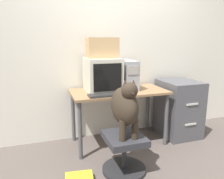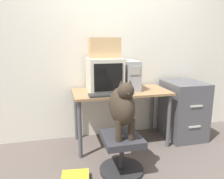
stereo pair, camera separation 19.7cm
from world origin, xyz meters
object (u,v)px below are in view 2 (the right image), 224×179
Objects in this scene: book_stack_floor at (76,178)px; pc_tower at (129,75)px; keyboard at (108,95)px; crt_monitor at (104,75)px; dog at (122,106)px; cardboard_box at (104,48)px; filing_cabinet at (183,110)px; office_chair at (122,152)px.

pc_tower is at bearing 44.52° from book_stack_floor.
book_stack_floor is at bearing -131.58° from keyboard.
crt_monitor reaches higher than book_stack_floor.
dog is 2.05× the size of book_stack_floor.
cardboard_box is (0.00, 0.00, 0.35)m from crt_monitor.
filing_cabinet is at bearing 29.82° from dog.
dog is at bearing -84.02° from keyboard.
crt_monitor is 1.29m from filing_cabinet.
filing_cabinet reaches higher than office_chair.
pc_tower is 1.49× the size of book_stack_floor.
keyboard is 1.20× the size of cardboard_box.
keyboard is at bearing 95.98° from dog.
book_stack_floor is (-0.45, -0.51, -0.73)m from keyboard.
filing_cabinet is (1.13, 0.65, 0.18)m from office_chair.
cardboard_box is at bearing 92.54° from dog.
keyboard is 0.99m from book_stack_floor.
pc_tower is at bearing 66.70° from office_chair.
dog is at bearing 7.06° from book_stack_floor.
office_chair is 0.78× the size of dog.
crt_monitor is at bearing -90.00° from cardboard_box.
office_chair is 1.30m from cardboard_box.
cardboard_box is (-1.16, 0.07, 0.90)m from filing_cabinet.
crt_monitor is 1.30m from book_stack_floor.
filing_cabinet is at bearing -6.56° from pc_tower.
dog is 1.34m from filing_cabinet.
pc_tower is at bearing 3.54° from cardboard_box.
crt_monitor is at bearing -175.83° from pc_tower.
office_chair is 0.58× the size of filing_cabinet.
cardboard_box reaches higher than book_stack_floor.
crt_monitor is 0.34m from keyboard.
pc_tower is 1.46m from book_stack_floor.
keyboard is 0.61m from cardboard_box.
dog is 1.60× the size of cardboard_box.
keyboard is 1.24m from filing_cabinet.
crt_monitor is 0.76× the size of dog.
keyboard is (-0.37, -0.29, -0.18)m from pc_tower.
book_stack_floor is at bearing -120.78° from cardboard_box.
crt_monitor is 1.04× the size of pc_tower.
pc_tower is 0.96× the size of keyboard.
pc_tower reaches higher than filing_cabinet.
cardboard_box is 1.28× the size of book_stack_floor.
keyboard is at bearing -170.27° from filing_cabinet.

